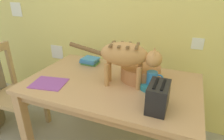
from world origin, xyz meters
TOP-DOWN VIEW (x-y plane):
  - wall_rear at (-0.00, 1.96)m, footprint 4.37×0.11m
  - dining_table at (0.06, 1.28)m, footprint 1.35×0.84m
  - cat at (0.19, 1.26)m, footprint 0.68×0.20m
  - saucer_bowl at (0.37, 1.29)m, footprint 0.18×0.18m
  - coffee_mug at (0.37, 1.29)m, footprint 0.12×0.08m
  - magazine at (-0.38, 1.06)m, footprint 0.29×0.25m
  - book_stack at (-0.28, 1.54)m, footprint 0.18×0.15m
  - wicker_basket at (0.25, 1.41)m, footprint 0.32×0.32m
  - toaster at (0.46, 1.05)m, footprint 0.12×0.20m
  - wooden_chair_far at (-1.00, 1.19)m, footprint 0.45×0.45m

SIDE VIEW (x-z plane):
  - wooden_chair_far at x=-1.00m, z-range -0.01..0.91m
  - dining_table at x=0.06m, z-range 0.28..1.03m
  - magazine at x=-0.38m, z-range 0.74..0.75m
  - saucer_bowl at x=0.37m, z-range 0.74..0.78m
  - book_stack at x=-0.28m, z-range 0.74..0.81m
  - wicker_basket at x=0.25m, z-range 0.75..0.86m
  - toaster at x=0.46m, z-range 0.74..0.92m
  - coffee_mug at x=0.37m, z-range 0.78..0.88m
  - cat at x=0.19m, z-range 0.81..1.15m
  - wall_rear at x=0.00m, z-range 0.00..2.50m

